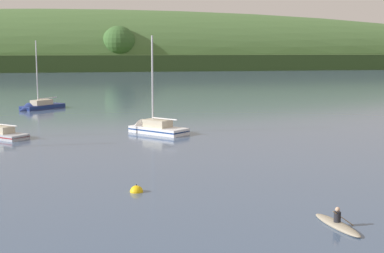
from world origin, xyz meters
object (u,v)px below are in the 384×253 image
object	(u,v)px
sailboat_far_left	(38,108)
canoe_with_paddler	(337,224)
sailboat_midwater_white	(152,130)
mooring_buoy_midchannel	(137,192)

from	to	relation	value
sailboat_far_left	canoe_with_paddler	distance (m)	56.49
sailboat_far_left	canoe_with_paddler	size ratio (longest dim) A/B	2.78
sailboat_midwater_white	sailboat_far_left	distance (m)	26.72
sailboat_far_left	mooring_buoy_midchannel	size ratio (longest dim) A/B	12.12
sailboat_midwater_white	sailboat_far_left	size ratio (longest dim) A/B	1.02
mooring_buoy_midchannel	sailboat_midwater_white	bearing A→B (deg)	78.78
sailboat_far_left	mooring_buoy_midchannel	xyz separation A→B (m)	(7.20, -46.17, -0.17)
sailboat_midwater_white	sailboat_far_left	bearing A→B (deg)	-13.32
canoe_with_paddler	mooring_buoy_midchannel	bearing A→B (deg)	-140.26
sailboat_midwater_white	canoe_with_paddler	xyz separation A→B (m)	(3.73, -30.29, -0.17)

